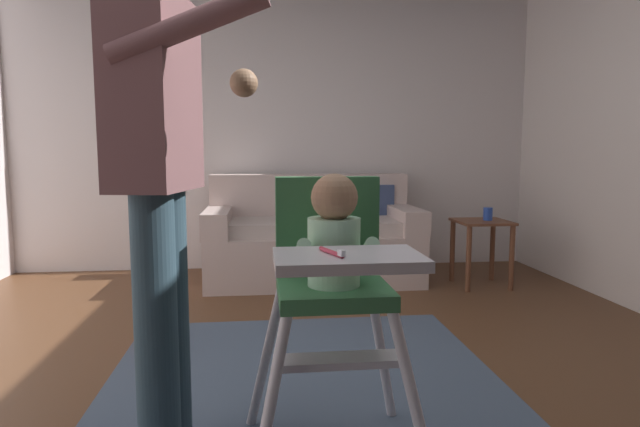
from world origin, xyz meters
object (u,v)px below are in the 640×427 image
(toy_ball, at_px, (152,333))
(side_table, at_px, (482,238))
(adult_standing, at_px, (159,172))
(sippy_cup, at_px, (488,214))
(wall_clock, at_px, (177,63))
(high_chair, at_px, (333,263))
(couch, at_px, (313,239))

(toy_ball, height_order, side_table, side_table)
(adult_standing, xyz_separation_m, side_table, (2.04, 2.14, -0.60))
(sippy_cup, relative_size, wall_clock, 0.29)
(high_chair, xyz_separation_m, adult_standing, (-0.56, 0.09, 0.29))
(couch, height_order, toy_ball, couch)
(sippy_cup, bearing_deg, couch, 164.07)
(high_chair, xyz_separation_m, side_table, (1.48, 2.24, -0.31))
(couch, height_order, adult_standing, adult_standing)
(high_chair, relative_size, wall_clock, 2.88)
(high_chair, xyz_separation_m, toy_ball, (-0.83, 1.17, -0.61))
(toy_ball, bearing_deg, high_chair, -54.67)
(adult_standing, bearing_deg, toy_ball, 113.57)
(toy_ball, distance_m, side_table, 2.56)
(high_chair, height_order, adult_standing, adult_standing)
(adult_standing, relative_size, side_table, 3.32)
(side_table, bearing_deg, wall_clock, 160.49)
(side_table, bearing_deg, sippy_cup, 0.00)
(toy_ball, xyz_separation_m, sippy_cup, (2.36, 1.06, 0.50))
(adult_standing, bearing_deg, high_chair, -0.08)
(adult_standing, height_order, wall_clock, wall_clock)
(high_chair, distance_m, sippy_cup, 2.71)
(adult_standing, bearing_deg, side_table, 55.89)
(couch, relative_size, adult_standing, 0.99)
(high_chair, relative_size, sippy_cup, 9.85)
(couch, relative_size, side_table, 3.30)
(toy_ball, relative_size, sippy_cup, 1.48)
(adult_standing, distance_m, toy_ball, 1.44)
(couch, height_order, sippy_cup, couch)
(couch, height_order, high_chair, high_chair)
(high_chair, height_order, sippy_cup, high_chair)
(high_chair, bearing_deg, wall_clock, -163.47)
(toy_ball, bearing_deg, adult_standing, -75.90)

